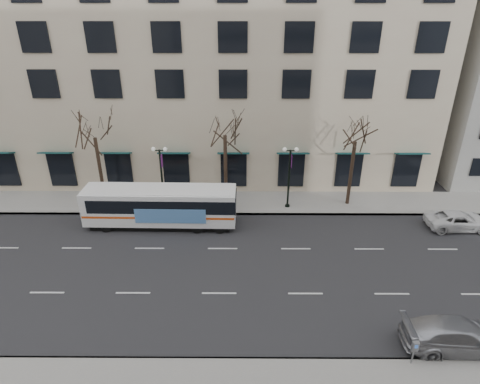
{
  "coord_description": "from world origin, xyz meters",
  "views": [
    {
      "loc": [
        1.31,
        -20.61,
        15.4
      ],
      "look_at": [
        1.18,
        2.92,
        4.0
      ],
      "focal_mm": 30.0,
      "sensor_mm": 36.0,
      "label": 1
    }
  ],
  "objects_px": {
    "tree_far_left": "(93,126)",
    "city_bus": "(162,205)",
    "silver_car": "(458,335)",
    "tree_far_mid": "(225,123)",
    "white_pickup": "(458,220)",
    "lamp_post_right": "(289,175)",
    "pay_station": "(415,348)",
    "tree_far_right": "(357,130)",
    "lamp_post_left": "(162,175)"
  },
  "relations": [
    {
      "from": "tree_far_left",
      "to": "tree_far_mid",
      "type": "bearing_deg",
      "value": 0.0
    },
    {
      "from": "tree_far_right",
      "to": "lamp_post_right",
      "type": "distance_m",
      "value": 6.11
    },
    {
      "from": "lamp_post_left",
      "to": "lamp_post_right",
      "type": "relative_size",
      "value": 1.0
    },
    {
      "from": "lamp_post_left",
      "to": "city_bus",
      "type": "relative_size",
      "value": 0.47
    },
    {
      "from": "lamp_post_right",
      "to": "tree_far_mid",
      "type": "bearing_deg",
      "value": 173.17
    },
    {
      "from": "lamp_post_left",
      "to": "city_bus",
      "type": "distance_m",
      "value": 3.05
    },
    {
      "from": "lamp_post_right",
      "to": "pay_station",
      "type": "height_order",
      "value": "lamp_post_right"
    },
    {
      "from": "silver_car",
      "to": "white_pickup",
      "type": "distance_m",
      "value": 12.63
    },
    {
      "from": "tree_far_left",
      "to": "lamp_post_left",
      "type": "height_order",
      "value": "tree_far_left"
    },
    {
      "from": "tree_far_left",
      "to": "tree_far_mid",
      "type": "xyz_separation_m",
      "value": [
        10.0,
        0.0,
        0.21
      ]
    },
    {
      "from": "white_pickup",
      "to": "tree_far_left",
      "type": "bearing_deg",
      "value": 81.24
    },
    {
      "from": "tree_far_right",
      "to": "silver_car",
      "type": "relative_size",
      "value": 1.52
    },
    {
      "from": "tree_far_left",
      "to": "silver_car",
      "type": "xyz_separation_m",
      "value": [
        21.73,
        -15.0,
        -5.93
      ]
    },
    {
      "from": "tree_far_mid",
      "to": "white_pickup",
      "type": "xyz_separation_m",
      "value": [
        17.28,
        -3.66,
        -6.26
      ]
    },
    {
      "from": "tree_far_right",
      "to": "silver_car",
      "type": "height_order",
      "value": "tree_far_right"
    },
    {
      "from": "silver_car",
      "to": "lamp_post_right",
      "type": "bearing_deg",
      "value": 26.33
    },
    {
      "from": "city_bus",
      "to": "silver_car",
      "type": "relative_size",
      "value": 2.11
    },
    {
      "from": "tree_far_mid",
      "to": "city_bus",
      "type": "bearing_deg",
      "value": -144.12
    },
    {
      "from": "tree_far_mid",
      "to": "white_pickup",
      "type": "height_order",
      "value": "tree_far_mid"
    },
    {
      "from": "tree_far_left",
      "to": "city_bus",
      "type": "distance_m",
      "value": 8.1
    },
    {
      "from": "lamp_post_left",
      "to": "silver_car",
      "type": "xyz_separation_m",
      "value": [
        16.72,
        -14.4,
        -2.18
      ]
    },
    {
      "from": "tree_far_left",
      "to": "silver_car",
      "type": "height_order",
      "value": "tree_far_left"
    },
    {
      "from": "tree_far_right",
      "to": "lamp_post_right",
      "type": "height_order",
      "value": "tree_far_right"
    },
    {
      "from": "tree_far_mid",
      "to": "lamp_post_left",
      "type": "xyz_separation_m",
      "value": [
        -4.99,
        -0.6,
        -3.96
      ]
    },
    {
      "from": "tree_far_right",
      "to": "white_pickup",
      "type": "distance_m",
      "value": 9.99
    },
    {
      "from": "silver_car",
      "to": "pay_station",
      "type": "height_order",
      "value": "silver_car"
    },
    {
      "from": "tree_far_left",
      "to": "city_bus",
      "type": "height_order",
      "value": "tree_far_left"
    },
    {
      "from": "city_bus",
      "to": "silver_car",
      "type": "xyz_separation_m",
      "value": [
        16.34,
        -11.66,
        -0.88
      ]
    },
    {
      "from": "tree_far_left",
      "to": "lamp_post_right",
      "type": "bearing_deg",
      "value": -2.29
    },
    {
      "from": "tree_far_left",
      "to": "tree_far_right",
      "type": "relative_size",
      "value": 1.03
    },
    {
      "from": "lamp_post_left",
      "to": "lamp_post_right",
      "type": "distance_m",
      "value": 10.0
    },
    {
      "from": "tree_far_left",
      "to": "tree_far_right",
      "type": "height_order",
      "value": "tree_far_left"
    },
    {
      "from": "tree_far_mid",
      "to": "lamp_post_right",
      "type": "height_order",
      "value": "tree_far_mid"
    },
    {
      "from": "lamp_post_right",
      "to": "pay_station",
      "type": "distance_m",
      "value": 16.16
    },
    {
      "from": "white_pickup",
      "to": "pay_station",
      "type": "distance_m",
      "value": 14.85
    },
    {
      "from": "tree_far_right",
      "to": "city_bus",
      "type": "bearing_deg",
      "value": -167.13
    },
    {
      "from": "lamp_post_left",
      "to": "city_bus",
      "type": "bearing_deg",
      "value": -82.2
    },
    {
      "from": "city_bus",
      "to": "silver_car",
      "type": "height_order",
      "value": "city_bus"
    },
    {
      "from": "lamp_post_left",
      "to": "tree_far_right",
      "type": "bearing_deg",
      "value": 2.29
    },
    {
      "from": "tree_far_mid",
      "to": "white_pickup",
      "type": "relative_size",
      "value": 1.83
    },
    {
      "from": "tree_far_right",
      "to": "lamp_post_left",
      "type": "bearing_deg",
      "value": -177.71
    },
    {
      "from": "tree_far_mid",
      "to": "lamp_post_right",
      "type": "bearing_deg",
      "value": -6.83
    },
    {
      "from": "lamp_post_left",
      "to": "pay_station",
      "type": "bearing_deg",
      "value": -47.57
    },
    {
      "from": "tree_far_mid",
      "to": "silver_car",
      "type": "distance_m",
      "value": 20.01
    },
    {
      "from": "pay_station",
      "to": "tree_far_right",
      "type": "bearing_deg",
      "value": 86.37
    },
    {
      "from": "white_pickup",
      "to": "pay_station",
      "type": "xyz_separation_m",
      "value": [
        -8.1,
        -12.44,
        0.45
      ]
    },
    {
      "from": "tree_far_left",
      "to": "white_pickup",
      "type": "height_order",
      "value": "tree_far_left"
    },
    {
      "from": "tree_far_left",
      "to": "white_pickup",
      "type": "relative_size",
      "value": 1.79
    },
    {
      "from": "tree_far_right",
      "to": "tree_far_mid",
      "type": "bearing_deg",
      "value": 180.0
    },
    {
      "from": "lamp_post_left",
      "to": "lamp_post_right",
      "type": "xyz_separation_m",
      "value": [
        10.0,
        0.0,
        0.0
      ]
    }
  ]
}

